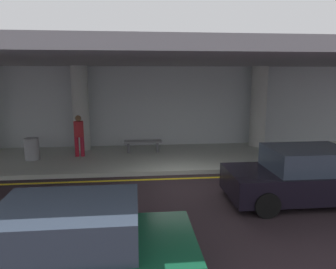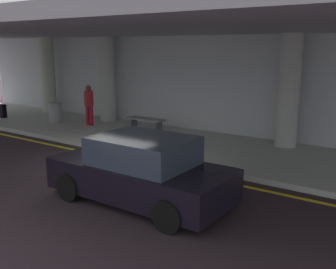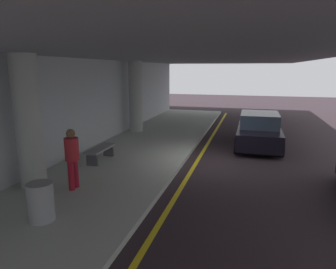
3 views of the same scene
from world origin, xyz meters
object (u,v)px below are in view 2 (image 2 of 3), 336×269
(car_black, at_px, (141,171))
(trash_bin_steel, at_px, (56,112))
(support_column_left_mid, at_px, (107,79))
(traveler_with_luggage, at_px, (89,102))
(bench_metal, at_px, (146,122))
(support_column_center, at_px, (289,91))
(suitcase_upright_primary, at_px, (2,111))
(support_column_far_left, at_px, (48,76))

(car_black, xyz_separation_m, trash_bin_steel, (-8.55, 4.69, -0.14))
(support_column_left_mid, height_order, traveler_with_luggage, support_column_left_mid)
(bench_metal, xyz_separation_m, trash_bin_steel, (-4.34, -0.84, 0.07))
(support_column_center, relative_size, traveler_with_luggage, 2.17)
(traveler_with_luggage, xyz_separation_m, suitcase_upright_primary, (-4.64, -1.03, -0.65))
(traveler_with_luggage, height_order, trash_bin_steel, traveler_with_luggage)
(support_column_far_left, relative_size, support_column_center, 1.00)
(support_column_left_mid, height_order, trash_bin_steel, support_column_left_mid)
(support_column_center, height_order, bench_metal, support_column_center)
(support_column_far_left, bearing_deg, car_black, -29.85)
(support_column_far_left, bearing_deg, traveler_with_luggage, -16.76)
(bench_metal, bearing_deg, trash_bin_steel, -169.01)
(support_column_far_left, distance_m, support_column_center, 12.00)
(support_column_far_left, bearing_deg, suitcase_upright_primary, -103.71)
(suitcase_upright_primary, xyz_separation_m, bench_metal, (7.21, 1.56, 0.04))
(support_column_center, bearing_deg, suitcase_upright_primary, -169.77)
(car_black, bearing_deg, bench_metal, 126.06)
(support_column_left_mid, bearing_deg, trash_bin_steel, -137.31)
(suitcase_upright_primary, bearing_deg, support_column_left_mid, 8.76)
(support_column_far_left, distance_m, support_column_left_mid, 4.00)
(support_column_center, bearing_deg, car_black, -100.26)
(car_black, distance_m, traveler_with_luggage, 8.44)
(support_column_center, bearing_deg, support_column_far_left, 180.00)
(support_column_center, xyz_separation_m, trash_bin_steel, (-9.68, -1.55, -1.40))
(car_black, relative_size, traveler_with_luggage, 2.44)
(support_column_center, distance_m, trash_bin_steel, 9.90)
(support_column_far_left, height_order, support_column_center, same)
(support_column_center, height_order, trash_bin_steel, support_column_center)
(trash_bin_steel, bearing_deg, bench_metal, 10.99)
(car_black, height_order, trash_bin_steel, car_black)
(support_column_far_left, bearing_deg, support_column_left_mid, 0.00)
(suitcase_upright_primary, relative_size, trash_bin_steel, 1.06)
(support_column_left_mid, bearing_deg, bench_metal, -14.88)
(suitcase_upright_primary, xyz_separation_m, trash_bin_steel, (2.87, 0.72, 0.11))
(support_column_left_mid, relative_size, bench_metal, 2.28)
(support_column_far_left, height_order, trash_bin_steel, support_column_far_left)
(bench_metal, bearing_deg, car_black, -52.71)
(car_black, distance_m, suitcase_upright_primary, 12.10)
(car_black, xyz_separation_m, suitcase_upright_primary, (-11.42, 3.97, -0.25))
(car_black, relative_size, suitcase_upright_primary, 4.56)
(trash_bin_steel, bearing_deg, support_column_left_mid, 42.69)
(traveler_with_luggage, xyz_separation_m, bench_metal, (2.57, 0.52, -0.61))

